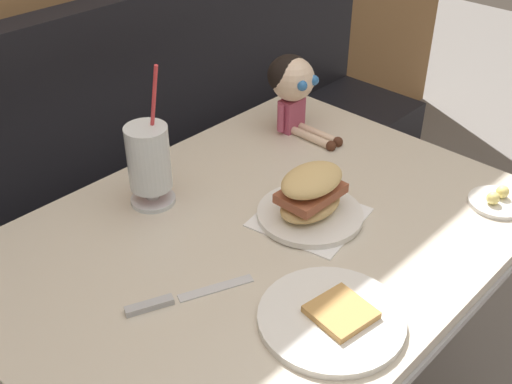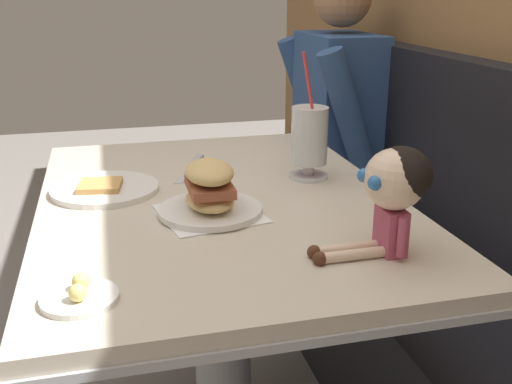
% 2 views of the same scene
% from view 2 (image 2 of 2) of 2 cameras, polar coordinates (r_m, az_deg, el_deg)
% --- Properties ---
extents(booth_bench, '(2.60, 0.48, 1.00)m').
position_cam_2_polar(booth_bench, '(1.77, 17.69, -11.48)').
color(booth_bench, black).
rests_on(booth_bench, ground).
extents(diner_table, '(1.11, 0.81, 0.74)m').
position_cam_2_polar(diner_table, '(1.45, -3.33, -7.86)').
color(diner_table, beige).
rests_on(diner_table, ground).
extents(toast_plate, '(0.25, 0.25, 0.03)m').
position_cam_2_polar(toast_plate, '(1.44, -14.26, 0.33)').
color(toast_plate, white).
rests_on(toast_plate, diner_table).
extents(milkshake_glass, '(0.10, 0.10, 0.31)m').
position_cam_2_polar(milkshake_glass, '(1.48, 5.11, 4.99)').
color(milkshake_glass, silver).
rests_on(milkshake_glass, diner_table).
extents(sandwich_plate, '(0.23, 0.23, 0.12)m').
position_cam_2_polar(sandwich_plate, '(1.26, -4.43, -0.16)').
color(sandwich_plate, white).
rests_on(sandwich_plate, diner_table).
extents(butter_saucer, '(0.12, 0.12, 0.04)m').
position_cam_2_polar(butter_saucer, '(0.97, -16.48, -9.45)').
color(butter_saucer, white).
rests_on(butter_saucer, diner_table).
extents(butter_knife, '(0.22, 0.11, 0.01)m').
position_cam_2_polar(butter_knife, '(1.61, -5.95, 2.67)').
color(butter_knife, silver).
rests_on(butter_knife, diner_table).
extents(seated_doll, '(0.11, 0.22, 0.20)m').
position_cam_2_polar(seated_doll, '(1.07, 13.06, 0.64)').
color(seated_doll, '#B74C6B').
rests_on(seated_doll, diner_table).
extents(diner_patron, '(0.55, 0.48, 0.81)m').
position_cam_2_polar(diner_patron, '(2.30, 6.85, 7.64)').
color(diner_patron, '#2D4C7F').
rests_on(diner_patron, booth_bench).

